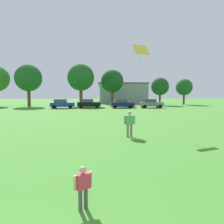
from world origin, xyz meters
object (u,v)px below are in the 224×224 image
at_px(parked_car_black_1, 88,103).
at_px(tree_left, 28,78).
at_px(parked_car_navy_2, 122,103).
at_px(child_kite_flyer, 83,184).
at_px(parked_car_gray_3, 151,103).
at_px(parked_car_blue_0, 62,104).
at_px(kite, 141,50).
at_px(tree_center_left, 81,78).
at_px(tree_far_right, 184,87).
at_px(adult_bystander, 130,122).
at_px(tree_center_right, 112,81).
at_px(tree_right, 160,87).

bearing_deg(parked_car_black_1, tree_left, 152.19).
bearing_deg(parked_car_navy_2, child_kite_flyer, -100.05).
bearing_deg(parked_car_gray_3, child_kite_flyer, -108.21).
distance_m(parked_car_blue_0, parked_car_gray_3, 16.56).
height_order(parked_car_gray_3, tree_left, tree_left).
relative_size(kite, parked_car_gray_3, 0.34).
bearing_deg(tree_center_left, parked_car_blue_0, -110.57).
relative_size(child_kite_flyer, tree_far_right, 0.17).
distance_m(adult_bystander, tree_left, 38.58).
xyz_separation_m(parked_car_blue_0, parked_car_black_1, (4.82, 0.67, 0.00)).
bearing_deg(adult_bystander, tree_center_left, 83.84).
bearing_deg(parked_car_gray_3, parked_car_black_1, 174.76).
bearing_deg(parked_car_blue_0, parked_car_gray_3, -1.41).
height_order(parked_car_black_1, parked_car_gray_3, same).
height_order(tree_left, tree_center_right, tree_left).
distance_m(child_kite_flyer, tree_center_left, 45.73).
xyz_separation_m(adult_bystander, kite, (1.53, 3.49, 5.17)).
height_order(parked_car_blue_0, tree_center_right, tree_center_right).
height_order(parked_car_navy_2, tree_center_left, tree_center_left).
distance_m(parked_car_navy_2, tree_left, 20.78).
xyz_separation_m(parked_car_black_1, tree_right, (16.46, 8.16, 3.43)).
height_order(parked_car_black_1, tree_right, tree_right).
bearing_deg(parked_car_blue_0, tree_right, 22.54).
bearing_deg(kite, tree_left, 117.54).
bearing_deg(tree_left, adult_bystander, -66.91).
bearing_deg(tree_far_right, parked_car_blue_0, -159.16).
distance_m(adult_bystander, parked_car_black_1, 28.74).
height_order(kite, tree_center_right, tree_center_right).
bearing_deg(parked_car_gray_3, kite, -107.67).
bearing_deg(parked_car_black_1, parked_car_navy_2, -8.46).
distance_m(kite, parked_car_navy_2, 24.87).
bearing_deg(parked_car_navy_2, adult_bystander, -97.61).
bearing_deg(parked_car_blue_0, parked_car_black_1, 7.88).
relative_size(tree_left, tree_center_right, 1.07).
bearing_deg(tree_far_right, tree_center_right, 178.81).
distance_m(adult_bystander, tree_center_right, 39.30).
relative_size(kite, parked_car_blue_0, 0.34).
bearing_deg(child_kite_flyer, adult_bystander, 39.44).
xyz_separation_m(child_kite_flyer, parked_car_black_1, (0.25, 37.51, 0.22)).
distance_m(child_kite_flyer, parked_car_gray_3, 38.36).
height_order(child_kite_flyer, parked_car_navy_2, parked_car_navy_2).
bearing_deg(tree_left, tree_center_left, 6.77).
bearing_deg(tree_left, kite, -62.46).
height_order(adult_bystander, tree_right, tree_right).
bearing_deg(adult_bystander, parked_car_black_1, 82.41).
relative_size(parked_car_black_1, parked_car_gray_3, 1.00).
distance_m(tree_left, tree_right, 29.01).
distance_m(parked_car_black_1, tree_right, 18.69).
bearing_deg(tree_left, child_kite_flyer, -74.51).
height_order(adult_bystander, parked_car_navy_2, parked_car_navy_2).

